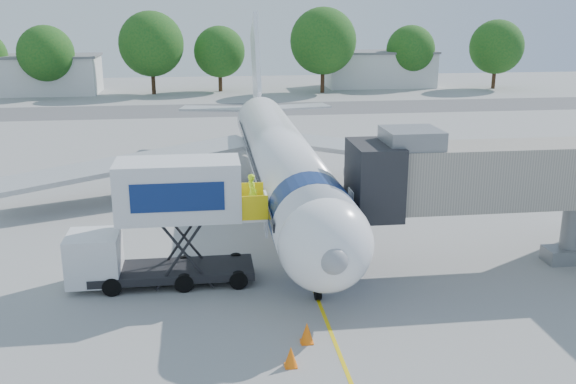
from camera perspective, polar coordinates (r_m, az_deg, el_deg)
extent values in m
plane|color=#9B9B99|center=(35.71, 0.01, -2.95)|extent=(160.00, 160.00, 0.00)
cube|color=yellow|center=(35.71, 0.01, -2.94)|extent=(0.15, 70.00, 0.01)
cube|color=#59595B|center=(76.49, -4.10, 7.33)|extent=(120.00, 10.00, 0.01)
cylinder|color=white|center=(37.74, -0.58, 2.84)|extent=(3.70, 28.00, 3.70)
sphere|color=white|center=(24.48, 3.35, -4.67)|extent=(3.70, 3.70, 3.70)
sphere|color=gray|center=(23.06, 4.07, -6.02)|extent=(1.10, 1.10, 1.10)
cone|color=white|center=(54.34, -2.74, 6.94)|extent=(3.70, 6.00, 3.70)
cube|color=white|center=(54.82, -2.89, 11.44)|extent=(0.35, 7.26, 8.29)
cube|color=#A9ABAE|center=(43.17, 10.82, 3.31)|extent=(16.17, 9.32, 1.42)
cube|color=#A9ABAE|center=(41.31, -13.68, 2.56)|extent=(16.17, 9.32, 1.42)
cylinder|color=#999BA0|center=(40.58, 6.91, 1.20)|extent=(2.10, 3.60, 2.10)
cylinder|color=#999BA0|center=(39.38, -8.81, 0.66)|extent=(2.10, 3.60, 2.10)
cube|color=black|center=(24.04, 3.50, -3.91)|extent=(2.60, 1.39, 0.81)
cylinder|color=navy|center=(27.26, 2.19, -2.45)|extent=(3.73, 2.00, 3.73)
cylinder|color=silver|center=(26.70, 2.67, -8.05)|extent=(0.16, 0.16, 1.50)
cylinder|color=black|center=(26.88, 2.66, -8.88)|extent=(0.25, 0.64, 0.64)
cylinder|color=black|center=(41.62, 2.49, 0.47)|extent=(0.35, 0.90, 0.90)
cylinder|color=black|center=(41.07, -4.67, 0.22)|extent=(0.35, 0.90, 0.90)
cube|color=#A49C8C|center=(30.53, 18.80, 1.47)|extent=(13.60, 2.60, 2.80)
cube|color=black|center=(28.39, 7.66, 1.13)|extent=(2.00, 3.20, 3.20)
cube|color=slate|center=(28.44, 10.93, 4.74)|extent=(2.40, 2.40, 0.80)
cylinder|color=slate|center=(32.99, 23.82, -3.26)|extent=(0.90, 0.90, 3.00)
cube|color=slate|center=(33.37, 23.60, -5.13)|extent=(2.20, 1.20, 0.70)
cylinder|color=black|center=(32.92, 22.25, -5.26)|extent=(0.30, 0.70, 0.70)
cube|color=black|center=(28.76, -10.17, -6.90)|extent=(7.00, 2.30, 0.35)
cube|color=silver|center=(28.84, -16.83, -5.58)|extent=(2.20, 2.20, 2.10)
cube|color=black|center=(28.68, -16.91, -4.75)|extent=(1.90, 2.10, 0.70)
cube|color=silver|center=(27.52, -9.71, 0.23)|extent=(5.20, 2.40, 2.50)
cube|color=navy|center=(26.35, -9.80, -0.49)|extent=(3.80, 0.04, 1.20)
cube|color=silver|center=(27.90, -3.12, -1.90)|extent=(1.10, 2.20, 0.10)
cube|color=yellow|center=(26.74, -2.97, -1.48)|extent=(1.10, 0.06, 1.10)
cube|color=yellow|center=(28.74, -3.30, -0.22)|extent=(1.10, 0.06, 1.10)
cylinder|color=black|center=(27.83, -4.42, -7.82)|extent=(0.80, 0.25, 0.80)
cylinder|color=black|center=(29.76, -4.65, -6.19)|extent=(0.80, 0.25, 0.80)
cylinder|color=black|center=(28.11, -15.38, -8.14)|extent=(0.80, 0.25, 0.80)
cylinder|color=black|center=(30.03, -14.87, -6.50)|extent=(0.80, 0.25, 0.80)
imported|color=#C0F519|center=(27.63, -3.20, -0.11)|extent=(0.60, 0.73, 1.72)
cube|color=navy|center=(19.64, 8.08, -16.49)|extent=(2.43, 2.24, 0.35)
cone|color=orange|center=(23.65, 1.69, -12.38)|extent=(0.50, 0.50, 0.79)
cube|color=orange|center=(23.83, 1.68, -13.17)|extent=(0.45, 0.45, 0.05)
cone|color=orange|center=(22.26, 0.25, -14.41)|extent=(0.46, 0.46, 0.74)
cube|color=orange|center=(22.44, 0.25, -15.17)|extent=(0.42, 0.42, 0.04)
cube|color=silver|center=(96.84, -21.83, 9.58)|extent=(18.00, 8.00, 5.00)
cube|color=slate|center=(96.63, -22.00, 11.14)|extent=(18.40, 8.40, 0.30)
cube|color=silver|center=(99.46, 8.13, 10.70)|extent=(16.00, 7.00, 5.00)
cube|color=slate|center=(99.25, 8.19, 12.22)|extent=(16.40, 7.40, 0.30)
cylinder|color=#382314|center=(92.99, -20.48, 8.97)|extent=(0.56, 0.56, 3.32)
sphere|color=#144E19|center=(92.64, -20.73, 11.45)|extent=(7.38, 7.38, 7.38)
cylinder|color=#382314|center=(91.68, -11.89, 9.74)|extent=(0.56, 0.56, 3.96)
sphere|color=#144E19|center=(91.30, -12.07, 12.75)|extent=(8.80, 8.80, 8.80)
cylinder|color=#382314|center=(93.37, -6.04, 9.88)|extent=(0.56, 0.56, 3.23)
sphere|color=#144E19|center=(93.02, -6.11, 12.30)|extent=(7.18, 7.18, 7.18)
cylinder|color=#382314|center=(91.52, 3.09, 10.10)|extent=(0.56, 0.56, 4.13)
sphere|color=#144E19|center=(91.13, 3.14, 13.26)|extent=(9.19, 9.19, 9.19)
cylinder|color=#382314|center=(99.29, 10.72, 10.06)|extent=(0.56, 0.56, 3.22)
sphere|color=#144E19|center=(98.97, 10.84, 12.32)|extent=(7.16, 7.16, 7.16)
cylinder|color=#382314|center=(100.77, 17.83, 9.74)|extent=(0.56, 0.56, 3.51)
sphere|color=#144E19|center=(100.43, 18.04, 12.17)|extent=(7.81, 7.81, 7.81)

